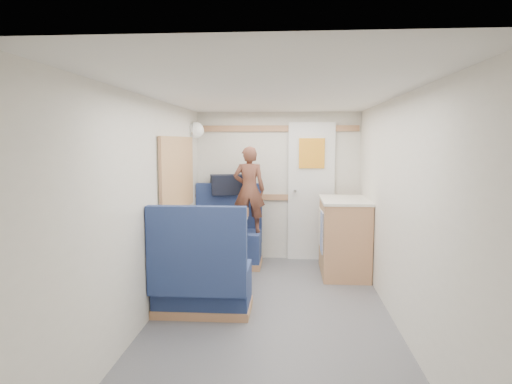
# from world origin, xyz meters

# --- Properties ---
(floor) EXTENTS (4.50, 4.50, 0.00)m
(floor) POSITION_xyz_m (0.00, 0.00, 0.00)
(floor) COLOR #515156
(floor) RESTS_ON ground
(ceiling) EXTENTS (4.50, 4.50, 0.00)m
(ceiling) POSITION_xyz_m (0.00, 0.00, 2.00)
(ceiling) COLOR silver
(ceiling) RESTS_ON wall_back
(wall_back) EXTENTS (2.20, 0.02, 2.00)m
(wall_back) POSITION_xyz_m (0.00, 2.25, 1.00)
(wall_back) COLOR silver
(wall_back) RESTS_ON floor
(wall_left) EXTENTS (0.02, 4.50, 2.00)m
(wall_left) POSITION_xyz_m (-1.10, 0.00, 1.00)
(wall_left) COLOR silver
(wall_left) RESTS_ON floor
(wall_right) EXTENTS (0.02, 4.50, 2.00)m
(wall_right) POSITION_xyz_m (1.10, 0.00, 1.00)
(wall_right) COLOR silver
(wall_right) RESTS_ON floor
(oak_trim_low) EXTENTS (2.15, 0.02, 0.08)m
(oak_trim_low) POSITION_xyz_m (0.00, 2.23, 0.85)
(oak_trim_low) COLOR #AC7D4D
(oak_trim_low) RESTS_ON wall_back
(oak_trim_high) EXTENTS (2.15, 0.02, 0.08)m
(oak_trim_high) POSITION_xyz_m (0.00, 2.23, 1.78)
(oak_trim_high) COLOR #AC7D4D
(oak_trim_high) RESTS_ON wall_back
(side_window) EXTENTS (0.04, 1.30, 0.72)m
(side_window) POSITION_xyz_m (-1.08, 1.00, 1.25)
(side_window) COLOR gray
(side_window) RESTS_ON wall_left
(rear_door) EXTENTS (0.62, 0.12, 1.86)m
(rear_door) POSITION_xyz_m (0.45, 2.22, 0.97)
(rear_door) COLOR white
(rear_door) RESTS_ON wall_back
(dinette_table) EXTENTS (0.62, 0.92, 0.72)m
(dinette_table) POSITION_xyz_m (-0.65, 1.00, 0.57)
(dinette_table) COLOR white
(dinette_table) RESTS_ON floor
(bench_far) EXTENTS (0.90, 0.59, 1.05)m
(bench_far) POSITION_xyz_m (-0.65, 1.86, 0.30)
(bench_far) COLOR #161949
(bench_far) RESTS_ON floor
(bench_near) EXTENTS (0.90, 0.59, 1.05)m
(bench_near) POSITION_xyz_m (-0.65, 0.14, 0.30)
(bench_near) COLOR #161949
(bench_near) RESTS_ON floor
(ledge) EXTENTS (0.90, 0.14, 0.04)m
(ledge) POSITION_xyz_m (-0.65, 2.12, 0.88)
(ledge) COLOR #AC7D4D
(ledge) RESTS_ON bench_far
(dome_light) EXTENTS (0.20, 0.20, 0.20)m
(dome_light) POSITION_xyz_m (-1.04, 1.85, 1.75)
(dome_light) COLOR white
(dome_light) RESTS_ON wall_left
(galley_counter) EXTENTS (0.57, 0.92, 0.92)m
(galley_counter) POSITION_xyz_m (0.82, 1.55, 0.47)
(galley_counter) COLOR #AC7D4D
(galley_counter) RESTS_ON floor
(person) EXTENTS (0.40, 0.27, 1.10)m
(person) POSITION_xyz_m (-0.35, 1.78, 1.00)
(person) COLOR brown
(person) RESTS_ON bench_far
(duffel_bag) EXTENTS (0.60, 0.40, 0.26)m
(duffel_bag) POSITION_xyz_m (-0.62, 2.12, 1.03)
(duffel_bag) COLOR black
(duffel_bag) RESTS_ON ledge
(tray) EXTENTS (0.35, 0.42, 0.02)m
(tray) POSITION_xyz_m (-0.50, 0.87, 0.73)
(tray) COLOR silver
(tray) RESTS_ON dinette_table
(orange_fruit) EXTENTS (0.08, 0.08, 0.08)m
(orange_fruit) POSITION_xyz_m (-0.55, 0.86, 0.78)
(orange_fruit) COLOR #D84A09
(orange_fruit) RESTS_ON tray
(cheese_block) EXTENTS (0.11, 0.08, 0.03)m
(cheese_block) POSITION_xyz_m (-0.56, 0.74, 0.76)
(cheese_block) COLOR #EFE18A
(cheese_block) RESTS_ON tray
(wine_glass) EXTENTS (0.08, 0.08, 0.17)m
(wine_glass) POSITION_xyz_m (-0.69, 1.02, 0.84)
(wine_glass) COLOR white
(wine_glass) RESTS_ON dinette_table
(tumbler_left) EXTENTS (0.07, 0.07, 0.11)m
(tumbler_left) POSITION_xyz_m (-0.76, 0.73, 0.77)
(tumbler_left) COLOR white
(tumbler_left) RESTS_ON dinette_table
(tumbler_mid) EXTENTS (0.06, 0.06, 0.10)m
(tumbler_mid) POSITION_xyz_m (-0.66, 1.14, 0.77)
(tumbler_mid) COLOR white
(tumbler_mid) RESTS_ON dinette_table
(beer_glass) EXTENTS (0.06, 0.06, 0.09)m
(beer_glass) POSITION_xyz_m (-0.55, 1.15, 0.77)
(beer_glass) COLOR #905715
(beer_glass) RESTS_ON dinette_table
(pepper_grinder) EXTENTS (0.04, 0.04, 0.10)m
(pepper_grinder) POSITION_xyz_m (-0.73, 1.16, 0.77)
(pepper_grinder) COLOR black
(pepper_grinder) RESTS_ON dinette_table
(salt_grinder) EXTENTS (0.03, 0.03, 0.08)m
(salt_grinder) POSITION_xyz_m (-0.76, 0.85, 0.76)
(salt_grinder) COLOR white
(salt_grinder) RESTS_ON dinette_table
(bread_loaf) EXTENTS (0.20, 0.28, 0.10)m
(bread_loaf) POSITION_xyz_m (-0.43, 1.29, 0.77)
(bread_loaf) COLOR brown
(bread_loaf) RESTS_ON dinette_table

